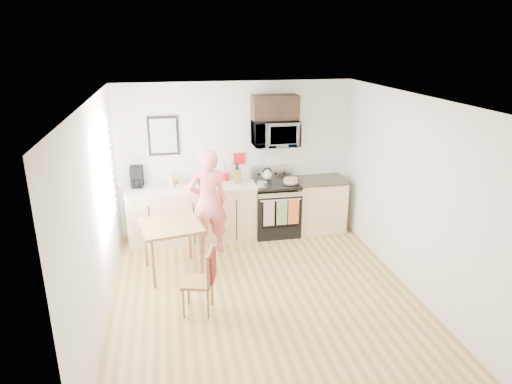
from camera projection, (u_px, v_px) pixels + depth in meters
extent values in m
plane|color=olive|center=(264.00, 295.00, 6.11)|extent=(4.60, 4.60, 0.00)
cube|color=white|center=(236.00, 158.00, 7.82)|extent=(4.00, 0.04, 2.60)
cube|color=white|center=(326.00, 306.00, 3.55)|extent=(4.00, 0.04, 2.60)
cube|color=white|center=(97.00, 216.00, 5.32)|extent=(0.04, 4.60, 2.60)
cube|color=white|center=(411.00, 194.00, 6.05)|extent=(0.04, 4.60, 2.60)
cube|color=white|center=(265.00, 99.00, 5.27)|extent=(4.00, 4.60, 0.04)
cube|color=silver|center=(104.00, 176.00, 5.99)|extent=(0.02, 1.40, 1.50)
cube|color=white|center=(105.00, 176.00, 5.99)|extent=(0.01, 1.30, 1.40)
cube|color=#D4BB88|center=(193.00, 214.00, 7.67)|extent=(2.10, 0.60, 0.90)
cube|color=beige|center=(191.00, 188.00, 7.52)|extent=(2.14, 0.64, 0.04)
cube|color=#D4BB88|center=(319.00, 205.00, 8.08)|extent=(0.84, 0.60, 0.90)
cube|color=black|center=(320.00, 180.00, 7.93)|extent=(0.88, 0.64, 0.04)
cube|color=black|center=(276.00, 212.00, 7.93)|extent=(0.76, 0.65, 0.77)
cube|color=black|center=(280.00, 215.00, 7.62)|extent=(0.61, 0.02, 0.45)
cube|color=#B6B6BB|center=(280.00, 197.00, 7.51)|extent=(0.74, 0.02, 0.14)
cylinder|color=#B6B6BB|center=(281.00, 200.00, 7.48)|extent=(0.68, 0.02, 0.02)
cube|color=black|center=(276.00, 184.00, 7.76)|extent=(0.76, 0.65, 0.04)
cube|color=#B6B6BB|center=(272.00, 172.00, 7.97)|extent=(0.76, 0.08, 0.24)
cube|color=beige|center=(269.00, 213.00, 7.51)|extent=(0.18, 0.02, 0.44)
cube|color=#576E49|center=(282.00, 213.00, 7.55)|extent=(0.18, 0.02, 0.44)
cube|color=#B9531B|center=(294.00, 212.00, 7.59)|extent=(0.18, 0.02, 0.44)
imported|color=#B6B6BB|center=(275.00, 133.00, 7.58)|extent=(0.76, 0.51, 0.42)
cube|color=black|center=(275.00, 107.00, 7.49)|extent=(0.76, 0.35, 0.40)
cube|color=black|center=(163.00, 136.00, 7.44)|extent=(0.50, 0.03, 0.65)
cube|color=beige|center=(163.00, 136.00, 7.42)|extent=(0.42, 0.01, 0.56)
cube|color=#B10F12|center=(239.00, 159.00, 7.82)|extent=(0.20, 0.02, 0.20)
imported|color=#E13E46|center=(208.00, 202.00, 7.07)|extent=(0.68, 0.50, 1.69)
cube|color=brown|center=(171.00, 226.00, 6.46)|extent=(0.82, 0.82, 0.04)
cylinder|color=brown|center=(153.00, 265.00, 6.17)|extent=(0.04, 0.04, 0.72)
cylinder|color=brown|center=(201.00, 256.00, 6.40)|extent=(0.04, 0.04, 0.72)
cylinder|color=brown|center=(145.00, 245.00, 6.76)|extent=(0.04, 0.04, 0.72)
cylinder|color=brown|center=(190.00, 238.00, 6.99)|extent=(0.04, 0.04, 0.72)
cube|color=brown|center=(197.00, 282.00, 5.62)|extent=(0.44, 0.44, 0.04)
cube|color=brown|center=(210.00, 267.00, 5.54)|extent=(0.12, 0.36, 0.43)
cube|color=#54140E|center=(212.00, 266.00, 5.54)|extent=(0.13, 0.33, 0.36)
cylinder|color=brown|center=(183.00, 304.00, 5.56)|extent=(0.03, 0.03, 0.39)
cylinder|color=brown|center=(208.00, 305.00, 5.54)|extent=(0.03, 0.03, 0.39)
cylinder|color=brown|center=(188.00, 291.00, 5.84)|extent=(0.03, 0.03, 0.39)
cylinder|color=brown|center=(212.00, 291.00, 5.83)|extent=(0.03, 0.03, 0.39)
cube|color=brown|center=(238.00, 176.00, 7.70)|extent=(0.11, 0.15, 0.23)
cylinder|color=#B10F12|center=(225.00, 177.00, 7.80)|extent=(0.11, 0.11, 0.14)
imported|color=white|center=(176.00, 184.00, 7.58)|extent=(0.25, 0.25, 0.05)
cube|color=tan|center=(171.00, 181.00, 7.43)|extent=(0.11, 0.11, 0.24)
cube|color=black|center=(137.00, 176.00, 7.46)|extent=(0.21, 0.25, 0.34)
cylinder|color=black|center=(137.00, 183.00, 7.39)|extent=(0.13, 0.13, 0.13)
cube|color=#D9C072|center=(185.00, 188.00, 7.27)|extent=(0.27, 0.13, 0.10)
cylinder|color=black|center=(291.00, 183.00, 7.71)|extent=(0.29, 0.29, 0.02)
cylinder|color=tan|center=(291.00, 180.00, 7.70)|extent=(0.24, 0.24, 0.08)
sphere|color=white|center=(267.00, 175.00, 7.90)|extent=(0.17, 0.17, 0.17)
cone|color=white|center=(267.00, 170.00, 7.87)|extent=(0.05, 0.05, 0.05)
torus|color=black|center=(267.00, 172.00, 7.88)|extent=(0.15, 0.02, 0.15)
cylinder|color=#B6B6BB|center=(262.00, 184.00, 7.53)|extent=(0.18, 0.18, 0.09)
cylinder|color=black|center=(265.00, 185.00, 7.39)|extent=(0.03, 0.16, 0.02)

